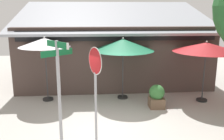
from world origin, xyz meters
TOP-DOWN VIEW (x-y plane):
  - ground_plane at (0.00, 0.00)m, footprint 28.00×28.00m
  - cafe_building at (0.57, 5.70)m, footprint 9.74×5.59m
  - street_sign_post at (-1.43, -1.17)m, footprint 0.74×0.78m
  - stop_sign at (-0.46, -0.99)m, footprint 0.34×0.69m
  - patio_umbrella_ivory_left at (-2.45, 2.63)m, footprint 2.09×2.09m
  - patio_umbrella_forest_green_center at (0.75, 2.64)m, footprint 2.59×2.59m
  - patio_umbrella_crimson_right at (4.04, 2.01)m, footprint 2.68×2.68m
  - sidewalk_planter at (1.94, 1.44)m, footprint 0.60×0.60m

SIDE VIEW (x-z plane):
  - ground_plane at x=0.00m, z-range -0.10..0.00m
  - sidewalk_planter at x=1.94m, z-range 0.00..0.93m
  - cafe_building at x=0.57m, z-range -0.53..3.73m
  - street_sign_post at x=-1.43m, z-range 0.35..3.31m
  - stop_sign at x=-0.46m, z-range 0.54..3.30m
  - patio_umbrella_crimson_right at x=4.04m, z-range 1.00..3.54m
  - patio_umbrella_forest_green_center at x=0.75m, z-range 1.00..3.64m
  - patio_umbrella_ivory_left at x=-2.45m, z-range 1.08..3.79m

